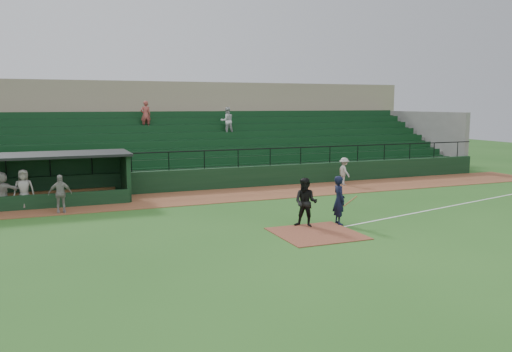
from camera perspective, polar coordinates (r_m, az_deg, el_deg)
name	(u,v)px	position (r m, az deg, el deg)	size (l,w,h in m)	color
ground	(304,228)	(20.45, 5.29, -5.67)	(90.00, 90.00, 0.00)	#27591C
warning_track	(235,195)	(27.65, -2.33, -2.05)	(40.00, 4.00, 0.03)	brown
home_plate_dirt	(317,233)	(19.59, 6.63, -6.25)	(3.00, 3.00, 0.03)	brown
foul_line	(445,207)	(25.94, 19.96, -3.21)	(18.00, 0.09, 0.01)	white
stadium_structure	(192,141)	(35.41, -6.99, 3.80)	(38.00, 13.08, 6.40)	black
dugout	(34,176)	(27.43, -23.07, 0.02)	(8.90, 3.20, 2.42)	black
batter_at_plate	(339,200)	(21.05, 9.06, -2.63)	(1.08, 0.77, 1.96)	black
umpire	(306,203)	(20.45, 5.46, -2.91)	(0.94, 0.73, 1.93)	black
runner	(344,171)	(31.21, 9.60, 0.51)	(1.05, 0.60, 1.62)	#ABA5A0
dugout_player_a	(60,194)	(24.52, -20.61, -1.81)	(0.99, 0.41, 1.68)	#99938F
dugout_player_b	(24,189)	(25.91, -24.02, -1.33)	(0.89, 0.58, 1.82)	gray
dugout_player_c	(2,191)	(25.97, -25.97, -1.49)	(1.63, 0.52, 1.76)	gray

